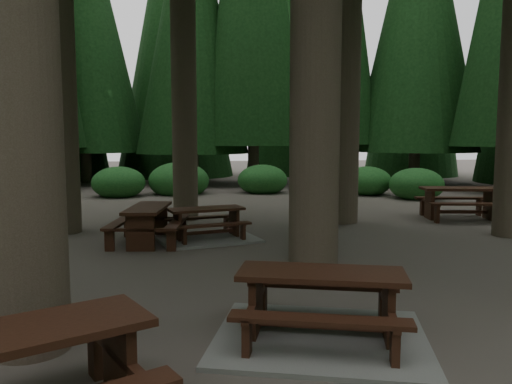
{
  "coord_description": "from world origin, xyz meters",
  "views": [
    {
      "loc": [
        -1.1,
        -8.02,
        2.1
      ],
      "look_at": [
        -0.07,
        1.26,
        1.1
      ],
      "focal_mm": 35.0,
      "sensor_mm": 36.0,
      "label": 1
    }
  ],
  "objects": [
    {
      "name": "ground",
      "position": [
        0.0,
        0.0,
        0.0
      ],
      "size": [
        80.0,
        80.0,
        0.0
      ],
      "primitive_type": "plane",
      "color": "#4A423C",
      "rests_on": "ground"
    },
    {
      "name": "picnic_table_a",
      "position": [
        0.12,
        -3.11,
        0.25
      ],
      "size": [
        2.57,
        2.3,
        0.74
      ],
      "rotation": [
        0.0,
        0.0,
        -0.26
      ],
      "color": "gray",
      "rests_on": "ground"
    },
    {
      "name": "picnic_table_b",
      "position": [
        -2.16,
        2.03,
        0.5
      ],
      "size": [
        1.58,
        1.87,
        0.75
      ],
      "rotation": [
        0.0,
        0.0,
        1.46
      ],
      "color": "black",
      "rests_on": "ground"
    },
    {
      "name": "picnic_table_c",
      "position": [
        -0.99,
        2.31,
        0.21
      ],
      "size": [
        2.35,
        2.12,
        0.67
      ],
      "rotation": [
        0.0,
        0.0,
        0.29
      ],
      "color": "gray",
      "rests_on": "ground"
    },
    {
      "name": "picnic_table_d",
      "position": [
        5.62,
        4.26,
        0.55
      ],
      "size": [
        2.13,
        1.82,
        0.83
      ],
      "rotation": [
        0.0,
        0.0,
        -0.15
      ],
      "color": "black",
      "rests_on": "ground"
    },
    {
      "name": "picnic_table_e",
      "position": [
        -2.39,
        -4.56,
        0.52
      ],
      "size": [
        2.3,
        2.16,
        0.79
      ],
      "rotation": [
        0.0,
        0.0,
        0.5
      ],
      "color": "black",
      "rests_on": "ground"
    },
    {
      "name": "shrub_ring",
      "position": [
        0.7,
        0.75,
        0.4
      ],
      "size": [
        23.86,
        24.64,
        1.49
      ],
      "color": "#1C531F",
      "rests_on": "ground"
    }
  ]
}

